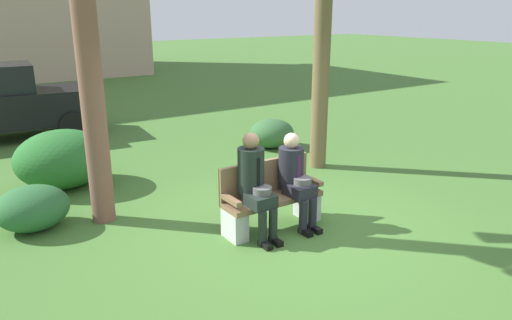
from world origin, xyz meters
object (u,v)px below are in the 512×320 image
object	(u,v)px
seated_man_left	(255,181)
shrub_far_lawn	(32,208)
shrub_near_bench	(272,133)
seated_man_right	(295,175)
park_bench	(271,199)
shrub_mid_lawn	(63,159)

from	to	relation	value
seated_man_left	shrub_far_lawn	xyz separation A→B (m)	(-2.34, 1.81, -0.46)
seated_man_left	shrub_near_bench	distance (m)	4.28
shrub_far_lawn	seated_man_left	bearing A→B (deg)	-37.76
shrub_far_lawn	seated_man_right	bearing A→B (deg)	-31.43
park_bench	shrub_mid_lawn	distance (m)	3.71
seated_man_right	shrub_near_bench	bearing A→B (deg)	59.06
park_bench	seated_man_left	size ratio (longest dim) A/B	1.02
park_bench	shrub_near_bench	size ratio (longest dim) A/B	1.43
park_bench	shrub_mid_lawn	xyz separation A→B (m)	(-1.93, 3.17, 0.08)
park_bench	shrub_near_bench	world-z (taller)	park_bench
park_bench	seated_man_right	bearing A→B (deg)	-22.33
shrub_near_bench	shrub_far_lawn	xyz separation A→B (m)	(-4.99, -1.52, -0.01)
seated_man_left	shrub_mid_lawn	xyz separation A→B (m)	(-1.60, 3.29, -0.28)
seated_man_left	shrub_far_lawn	world-z (taller)	seated_man_left
park_bench	shrub_far_lawn	xyz separation A→B (m)	(-2.67, 1.70, -0.10)
shrub_mid_lawn	seated_man_left	bearing A→B (deg)	-64.04
seated_man_left	shrub_mid_lawn	distance (m)	3.67
seated_man_right	shrub_far_lawn	size ratio (longest dim) A/B	1.33
shrub_near_bench	shrub_far_lawn	world-z (taller)	shrub_near_bench
seated_man_left	seated_man_right	bearing A→B (deg)	-0.82
shrub_far_lawn	shrub_near_bench	bearing A→B (deg)	16.97
shrub_near_bench	shrub_mid_lawn	xyz separation A→B (m)	(-4.25, -0.05, 0.17)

